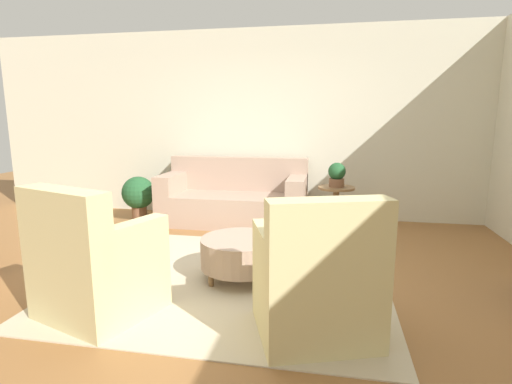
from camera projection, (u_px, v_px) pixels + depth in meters
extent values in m
plane|color=#996638|center=(229.00, 280.00, 3.76)|extent=(16.00, 16.00, 0.00)
cube|color=beige|center=(272.00, 125.00, 6.04)|extent=(9.14, 0.12, 2.80)
cube|color=beige|center=(229.00, 280.00, 3.76)|extent=(2.90, 2.52, 0.01)
cube|color=tan|center=(233.00, 209.00, 5.74)|extent=(2.06, 0.90, 0.43)
cube|color=tan|center=(239.00, 173.00, 6.00)|extent=(2.06, 0.20, 0.50)
cube|color=tan|center=(172.00, 183.00, 5.83)|extent=(0.24, 0.86, 0.27)
cube|color=tan|center=(297.00, 187.00, 5.49)|extent=(0.24, 0.86, 0.27)
cube|color=olive|center=(226.00, 229.00, 5.37)|extent=(1.86, 0.05, 0.06)
cube|color=beige|center=(101.00, 286.00, 3.11)|extent=(0.97, 0.94, 0.42)
cube|color=beige|center=(65.00, 231.00, 2.79)|extent=(0.80, 0.44, 0.60)
cube|color=beige|center=(129.00, 245.00, 2.90)|extent=(0.36, 0.70, 0.33)
cube|color=beige|center=(73.00, 233.00, 3.21)|extent=(0.36, 0.70, 0.33)
cube|color=olive|center=(135.00, 291.00, 3.42)|extent=(0.68, 0.28, 0.06)
cube|color=beige|center=(314.00, 304.00, 2.80)|extent=(0.97, 0.94, 0.42)
cube|color=beige|center=(329.00, 247.00, 2.45)|extent=(0.80, 0.44, 0.60)
cube|color=beige|center=(359.00, 250.00, 2.80)|extent=(0.36, 0.70, 0.33)
cube|color=beige|center=(269.00, 254.00, 2.71)|extent=(0.36, 0.70, 0.33)
cube|color=olive|center=(302.00, 306.00, 3.16)|extent=(0.68, 0.28, 0.06)
cylinder|color=tan|center=(241.00, 252.00, 3.74)|extent=(0.76, 0.76, 0.27)
cylinder|color=olive|center=(211.00, 280.00, 3.60)|extent=(0.05, 0.05, 0.12)
cylinder|color=olive|center=(261.00, 283.00, 3.51)|extent=(0.05, 0.05, 0.12)
cylinder|color=olive|center=(224.00, 262.00, 4.04)|extent=(0.05, 0.05, 0.12)
cylinder|color=olive|center=(269.00, 265.00, 3.95)|extent=(0.05, 0.05, 0.12)
cylinder|color=olive|center=(336.00, 188.00, 5.24)|extent=(0.48, 0.48, 0.03)
cylinder|color=olive|center=(335.00, 211.00, 5.30)|extent=(0.08, 0.08, 0.58)
cylinder|color=olive|center=(335.00, 231.00, 5.35)|extent=(0.26, 0.26, 0.03)
cylinder|color=brown|center=(337.00, 183.00, 5.23)|extent=(0.20, 0.20, 0.11)
sphere|color=#23562D|center=(337.00, 171.00, 5.20)|extent=(0.23, 0.23, 0.23)
cylinder|color=brown|center=(139.00, 213.00, 5.94)|extent=(0.22, 0.22, 0.22)
sphere|color=#23562D|center=(138.00, 193.00, 5.88)|extent=(0.48, 0.48, 0.48)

